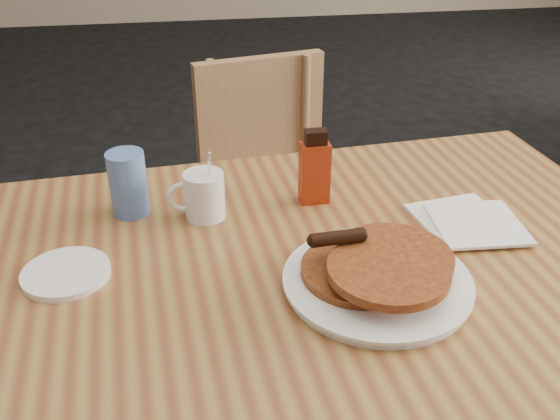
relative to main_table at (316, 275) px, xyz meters
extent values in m
cube|color=olive|center=(0.00, 0.00, 0.02)|extent=(1.33, 0.94, 0.04)
cube|color=#AD8451|center=(0.00, 0.00, 0.01)|extent=(1.37, 0.99, 0.02)
cylinder|color=#AD8451|center=(0.55, 0.34, -0.35)|extent=(0.04, 0.04, 0.71)
cube|color=#AD8451|center=(0.01, 0.67, -0.30)|extent=(0.46, 0.46, 0.04)
cube|color=#AD8451|center=(0.01, 0.84, -0.07)|extent=(0.39, 0.12, 0.42)
cylinder|color=#AD8451|center=(-0.15, 0.51, -0.51)|extent=(0.04, 0.04, 0.40)
cylinder|color=#AD8451|center=(0.16, 0.83, -0.51)|extent=(0.04, 0.04, 0.40)
cylinder|color=white|center=(0.08, -0.10, 0.05)|extent=(0.30, 0.30, 0.02)
cylinder|color=white|center=(0.08, -0.10, 0.06)|extent=(0.31, 0.31, 0.01)
cylinder|color=brown|center=(0.05, -0.09, 0.07)|extent=(0.19, 0.19, 0.01)
cylinder|color=brown|center=(0.11, -0.08, 0.08)|extent=(0.19, 0.19, 0.01)
cylinder|color=brown|center=(0.08, -0.13, 0.10)|extent=(0.19, 0.19, 0.01)
cylinder|color=black|center=(0.02, -0.06, 0.11)|extent=(0.09, 0.03, 0.02)
cylinder|color=white|center=(-0.18, 0.17, 0.09)|extent=(0.08, 0.08, 0.09)
torus|color=white|center=(-0.22, 0.17, 0.09)|extent=(0.06, 0.01, 0.06)
cylinder|color=black|center=(-0.18, 0.17, 0.12)|extent=(0.07, 0.07, 0.01)
cylinder|color=silver|center=(-0.17, 0.17, 0.12)|extent=(0.01, 0.05, 0.13)
cube|color=maroon|center=(0.04, 0.19, 0.10)|extent=(0.06, 0.04, 0.13)
cube|color=black|center=(0.04, 0.19, 0.18)|extent=(0.04, 0.03, 0.03)
cube|color=white|center=(0.30, 0.07, 0.04)|extent=(0.18, 0.18, 0.01)
cube|color=white|center=(0.32, 0.04, 0.05)|extent=(0.17, 0.17, 0.01)
cylinder|color=#5176BF|center=(-0.32, 0.20, 0.10)|extent=(0.07, 0.07, 0.13)
cylinder|color=white|center=(-0.42, 0.01, 0.05)|extent=(0.19, 0.19, 0.01)
camera|label=1|loc=(-0.20, -0.88, 0.66)|focal=40.00mm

